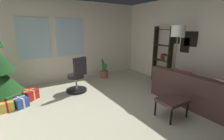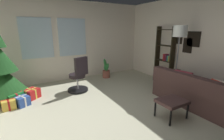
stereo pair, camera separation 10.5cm
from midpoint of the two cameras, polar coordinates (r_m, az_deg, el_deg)
name	(u,v)px [view 1 (the left image)]	position (r m, az deg, el deg)	size (l,w,h in m)	color
ground_plane	(109,117)	(3.36, -2.02, -16.64)	(5.39, 5.51, 0.10)	#B5B498
wall_back_with_windows	(65,41)	(5.50, -17.11, 9.90)	(5.39, 0.12, 2.58)	beige
wall_right_with_frames	(196,44)	(4.86, 27.57, 8.28)	(0.12, 5.51, 2.58)	beige
couch	(204,94)	(4.13, 29.63, -7.47)	(1.47, 2.01, 0.77)	#452E2C
footstool	(172,101)	(3.33, 19.94, -10.62)	(0.53, 0.44, 0.37)	#452E2C
gift_box_red	(30,95)	(4.45, -28.15, -7.88)	(0.43, 0.42, 0.25)	red
gift_box_green	(13,100)	(4.30, -32.68, -9.14)	(0.38, 0.33, 0.27)	#1E722D
gift_box_gold	(6,106)	(4.16, -34.47, -10.57)	(0.30, 0.32, 0.22)	gold
gift_box_blue	(20,102)	(4.18, -30.98, -9.88)	(0.37, 0.41, 0.23)	#2D4C99
office_chair	(77,79)	(4.42, -13.09, -3.06)	(0.56, 0.57, 0.98)	black
bookshelf	(162,59)	(5.23, 17.16, 3.94)	(0.18, 0.64, 1.77)	black
floor_lamp	(178,37)	(4.40, 21.98, 11.15)	(0.34, 0.34, 1.78)	slate
potted_plant	(104,71)	(5.62, -3.42, -0.41)	(0.26, 0.29, 0.69)	#964F41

